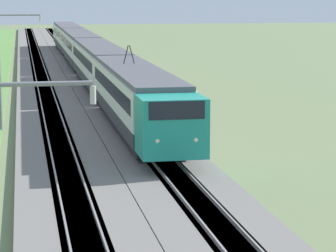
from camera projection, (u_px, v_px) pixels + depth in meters
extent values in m
cube|color=slate|center=(47.00, 101.00, 57.74)|extent=(240.00, 4.40, 0.30)
cube|color=slate|center=(108.00, 99.00, 58.54)|extent=(240.00, 4.40, 0.30)
cube|color=#4C4238|center=(47.00, 101.00, 57.74)|extent=(240.00, 1.57, 0.30)
cube|color=gray|center=(40.00, 98.00, 57.61)|extent=(240.00, 0.07, 0.15)
cube|color=gray|center=(55.00, 98.00, 57.80)|extent=(240.00, 0.07, 0.15)
cube|color=#4C4238|center=(108.00, 99.00, 58.54)|extent=(240.00, 1.57, 0.30)
cube|color=gray|center=(101.00, 97.00, 58.41)|extent=(240.00, 0.07, 0.15)
cube|color=gray|center=(115.00, 96.00, 58.60)|extent=(240.00, 0.07, 0.15)
cube|color=teal|center=(171.00, 126.00, 33.98)|extent=(2.50, 2.83, 2.54)
cube|color=black|center=(173.00, 108.00, 33.47)|extent=(1.80, 2.36, 0.76)
sphere|color=#F2EAC6|center=(157.00, 141.00, 32.74)|extent=(0.20, 0.20, 0.20)
sphere|color=#F2EAC6|center=(196.00, 140.00, 33.03)|extent=(0.20, 0.20, 0.20)
cube|color=#2D2D33|center=(136.00, 111.00, 44.37)|extent=(18.62, 2.95, 0.71)
cube|color=silver|center=(136.00, 89.00, 44.16)|extent=(18.62, 2.95, 1.83)
cube|color=black|center=(136.00, 86.00, 44.14)|extent=(17.13, 2.97, 0.77)
cube|color=#515156|center=(136.00, 70.00, 43.99)|extent=(18.62, 2.71, 0.25)
cube|color=black|center=(136.00, 123.00, 44.47)|extent=(17.69, 2.50, 0.55)
cylinder|color=black|center=(148.00, 145.00, 37.07)|extent=(0.86, 0.12, 0.86)
cylinder|color=black|center=(170.00, 144.00, 37.26)|extent=(0.86, 0.12, 0.86)
cube|color=#2D2D33|center=(100.00, 75.00, 64.23)|extent=(21.12, 2.95, 0.71)
cube|color=silver|center=(100.00, 59.00, 64.02)|extent=(21.12, 2.95, 1.83)
cube|color=black|center=(100.00, 58.00, 63.99)|extent=(19.43, 2.97, 0.77)
cube|color=#515156|center=(99.00, 46.00, 63.85)|extent=(21.12, 2.71, 0.25)
cube|color=black|center=(100.00, 83.00, 64.33)|extent=(20.07, 2.50, 0.55)
cube|color=#2D2D33|center=(80.00, 55.00, 85.29)|extent=(21.12, 2.95, 0.71)
cube|color=silver|center=(80.00, 43.00, 85.09)|extent=(21.12, 2.95, 1.83)
cube|color=black|center=(80.00, 42.00, 85.06)|extent=(19.43, 2.97, 0.77)
cube|color=#515156|center=(79.00, 33.00, 84.91)|extent=(21.12, 2.71, 0.25)
cube|color=black|center=(80.00, 61.00, 85.40)|extent=(20.07, 2.50, 0.55)
cube|color=#2D2D33|center=(68.00, 43.00, 106.36)|extent=(21.12, 2.95, 0.71)
cube|color=silver|center=(68.00, 33.00, 106.15)|extent=(21.12, 2.95, 1.83)
cube|color=black|center=(68.00, 32.00, 106.13)|extent=(19.43, 2.97, 0.77)
cube|color=#515156|center=(67.00, 25.00, 105.98)|extent=(21.12, 2.71, 0.25)
cube|color=black|center=(68.00, 47.00, 106.47)|extent=(20.07, 2.50, 0.55)
cylinder|color=black|center=(126.00, 54.00, 46.56)|extent=(0.06, 0.33, 1.08)
cylinder|color=black|center=(132.00, 54.00, 46.62)|extent=(0.06, 0.33, 1.08)
cube|color=black|center=(159.00, 163.00, 37.31)|extent=(0.10, 0.10, 0.00)
cylinder|color=slate|center=(18.00, 84.00, 12.79)|extent=(0.08, 2.40, 0.08)
cylinder|color=#B2ADA8|center=(93.00, 95.00, 13.04)|extent=(0.10, 0.10, 0.30)
cylinder|color=slate|center=(19.00, 15.00, 44.95)|extent=(0.08, 2.40, 0.08)
cylinder|color=#B2ADA8|center=(40.00, 18.00, 45.20)|extent=(0.10, 0.10, 0.30)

